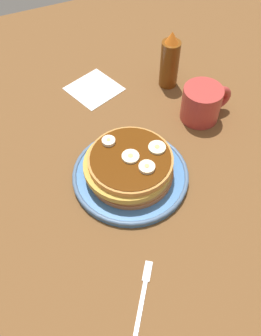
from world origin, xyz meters
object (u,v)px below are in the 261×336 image
object	(u,v)px
plate	(130,175)
coffee_mug	(203,103)
pancake_stack	(129,166)
syrup_bottle	(170,62)
fork	(143,294)
banana_slice_2	(156,147)
banana_slice_3	(147,167)
napkin	(94,89)
banana_slice_1	(109,141)
banana_slice_0	(131,157)

from	to	relation	value
plate	coffee_mug	distance (cm)	23.66
pancake_stack	syrup_bottle	world-z (taller)	syrup_bottle
fork	syrup_bottle	xyz separation A→B (cm)	(27.34, 44.66, 6.25)
banana_slice_2	syrup_bottle	size ratio (longest dim) A/B	0.23
banana_slice_3	napkin	distance (cm)	32.06
pancake_stack	fork	world-z (taller)	pancake_stack
banana_slice_2	syrup_bottle	world-z (taller)	syrup_bottle
banana_slice_1	banana_slice_3	world-z (taller)	same
plate	banana_slice_1	xyz separation A→B (cm)	(-2.34, 5.11, 5.79)
plate	banana_slice_3	xyz separation A→B (cm)	(1.70, -3.49, 5.77)
banana_slice_2	napkin	distance (cm)	28.48
napkin	syrup_bottle	world-z (taller)	syrup_bottle
plate	banana_slice_2	size ratio (longest dim) A/B	6.89
coffee_mug	plate	bearing A→B (deg)	-156.21
pancake_stack	banana_slice_0	size ratio (longest dim) A/B	5.33
fork	pancake_stack	bearing A→B (deg)	71.88
banana_slice_0	syrup_bottle	distance (cm)	29.94
napkin	banana_slice_1	bearing A→B (deg)	-102.15
fork	banana_slice_2	bearing A→B (deg)	59.98
banana_slice_2	fork	xyz separation A→B (cm)	(-12.95, -22.42, -6.28)
pancake_stack	coffee_mug	world-z (taller)	coffee_mug
banana_slice_0	banana_slice_1	size ratio (longest dim) A/B	1.26
plate	napkin	distance (cm)	28.03
plate	fork	xyz separation A→B (cm)	(-7.48, -22.12, -0.59)
napkin	syrup_bottle	distance (cm)	19.19
banana_slice_2	banana_slice_3	distance (cm)	5.35
banana_slice_2	banana_slice_0	bearing A→B (deg)	-176.50
banana_slice_0	plate	bearing A→B (deg)	173.43
banana_slice_1	syrup_bottle	xyz separation A→B (cm)	(22.20, 17.43, -0.13)
napkin	syrup_bottle	bearing A→B (deg)	-17.22
napkin	syrup_bottle	size ratio (longest dim) A/B	0.77
coffee_mug	banana_slice_0	bearing A→B (deg)	-155.99
banana_slice_1	coffee_mug	world-z (taller)	coffee_mug
banana_slice_2	syrup_bottle	bearing A→B (deg)	57.10
plate	coffee_mug	world-z (taller)	coffee_mug
banana_slice_2	coffee_mug	distance (cm)	18.57
banana_slice_3	pancake_stack	bearing A→B (deg)	119.58
banana_slice_0	banana_slice_2	world-z (taller)	same
syrup_bottle	banana_slice_2	bearing A→B (deg)	-122.90
pancake_stack	fork	xyz separation A→B (cm)	(-7.22, -22.07, -3.54)
plate	coffee_mug	xyz separation A→B (cm)	(21.45, 9.45, 3.25)
pancake_stack	napkin	xyz separation A→B (cm)	(2.82, 27.95, -3.64)
plate	banana_slice_1	distance (cm)	8.07
coffee_mug	syrup_bottle	size ratio (longest dim) A/B	0.83
banana_slice_0	syrup_bottle	xyz separation A→B (cm)	(19.68, 22.56, -0.04)
pancake_stack	banana_slice_1	size ratio (longest dim) A/B	6.74
pancake_stack	coffee_mug	bearing A→B (deg)	23.63
banana_slice_3	syrup_bottle	bearing A→B (deg)	55.10
pancake_stack	coffee_mug	xyz separation A→B (cm)	(21.71, 9.50, 0.29)
pancake_stack	coffee_mug	distance (cm)	23.70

